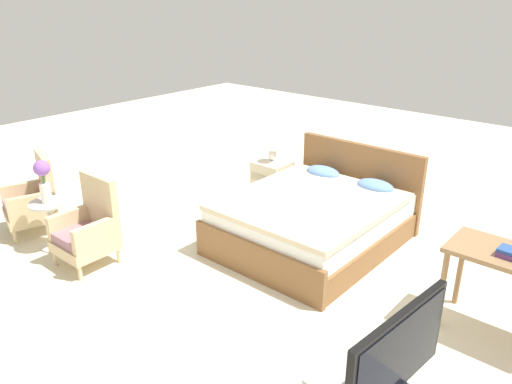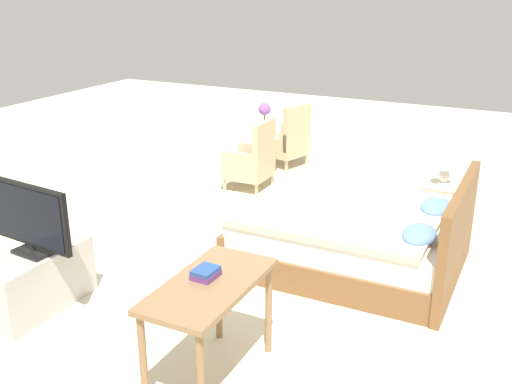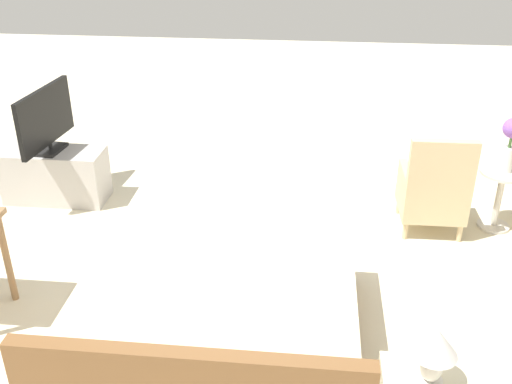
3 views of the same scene
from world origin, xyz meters
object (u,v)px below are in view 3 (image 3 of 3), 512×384
(side_table, at_px, (500,192))
(tv_flatscreen, at_px, (46,119))
(bed, at_px, (223,331))
(tv_stand, at_px, (55,175))
(armchair_by_window_right, at_px, (433,192))
(flower_vase, at_px, (511,139))
(table_lamp, at_px, (435,348))

(side_table, distance_m, tv_flatscreen, 4.12)
(bed, height_order, tv_stand, bed)
(armchair_by_window_right, height_order, tv_flatscreen, tv_flatscreen)
(armchair_by_window_right, distance_m, flower_vase, 0.76)
(bed, distance_m, table_lamp, 1.35)
(armchair_by_window_right, bearing_deg, tv_flatscreen, -3.74)
(side_table, distance_m, table_lamp, 2.82)
(side_table, bearing_deg, tv_flatscreen, -1.67)
(bed, relative_size, side_table, 3.67)
(bed, relative_size, armchair_by_window_right, 2.20)
(armchair_by_window_right, relative_size, table_lamp, 2.79)
(flower_vase, height_order, tv_flatscreen, tv_flatscreen)
(side_table, bearing_deg, tv_stand, -1.66)
(table_lamp, height_order, tv_flatscreen, tv_flatscreen)
(bed, bearing_deg, table_lamp, 151.82)
(side_table, relative_size, flower_vase, 1.15)
(bed, distance_m, tv_flatscreen, 2.92)
(armchair_by_window_right, relative_size, side_table, 1.67)
(flower_vase, distance_m, table_lamp, 2.78)
(table_lamp, bearing_deg, bed, -28.18)
(tv_flatscreen, bearing_deg, bed, 132.80)
(flower_vase, distance_m, tv_stand, 4.13)
(side_table, height_order, tv_flatscreen, tv_flatscreen)
(armchair_by_window_right, xyz_separation_m, tv_stand, (3.50, -0.23, -0.12))
(table_lamp, distance_m, tv_flatscreen, 4.09)
(side_table, xyz_separation_m, tv_stand, (4.08, -0.12, -0.09))
(tv_stand, bearing_deg, side_table, 178.34)
(side_table, height_order, flower_vase, flower_vase)
(side_table, xyz_separation_m, table_lamp, (1.02, 2.59, 0.45))
(bed, xyz_separation_m, tv_stand, (1.95, -2.11, -0.04))
(table_lamp, bearing_deg, tv_flatscreen, -41.45)
(armchair_by_window_right, distance_m, side_table, 0.60)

